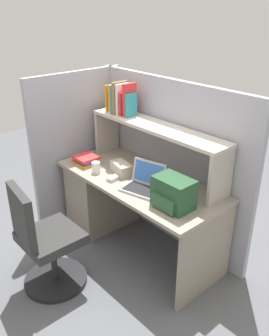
# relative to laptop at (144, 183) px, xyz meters

# --- Properties ---
(ground_plane) EXTENTS (8.00, 8.00, 0.00)m
(ground_plane) POSITION_rel_laptop_xyz_m (-0.17, 0.09, -0.78)
(ground_plane) COLOR #595B60
(desk) EXTENTS (1.60, 0.70, 0.73)m
(desk) POSITION_rel_laptop_xyz_m (-0.55, 0.09, -0.38)
(desk) COLOR gray
(desk) RESTS_ON ground_plane
(cubicle_partition_rear) EXTENTS (1.84, 0.05, 1.55)m
(cubicle_partition_rear) POSITION_rel_laptop_xyz_m (-0.17, 0.47, -0.01)
(cubicle_partition_rear) COLOR #9E9EA8
(cubicle_partition_rear) RESTS_ON ground_plane
(cubicle_partition_left) EXTENTS (0.05, 1.06, 1.55)m
(cubicle_partition_left) POSITION_rel_laptop_xyz_m (-1.02, 0.04, -0.01)
(cubicle_partition_left) COLOR #9E9EA8
(cubicle_partition_left) RESTS_ON ground_plane
(overhead_hutch) EXTENTS (1.44, 0.28, 0.45)m
(overhead_hutch) POSITION_rel_laptop_xyz_m (-0.17, 0.29, 0.30)
(overhead_hutch) COLOR #B3A99C
(overhead_hutch) RESTS_ON desk
(reference_books_on_shelf) EXTENTS (0.31, 0.19, 0.30)m
(reference_books_on_shelf) POSITION_rel_laptop_xyz_m (-0.63, 0.29, 0.53)
(reference_books_on_shelf) COLOR orange
(reference_books_on_shelf) RESTS_ON overhead_hutch
(laptop) EXTENTS (0.36, 0.32, 0.22)m
(laptop) POSITION_rel_laptop_xyz_m (0.00, 0.00, 0.00)
(laptop) COLOR #B7BABF
(laptop) RESTS_ON desk
(backpack) EXTENTS (0.30, 0.22, 0.24)m
(backpack) POSITION_rel_laptop_xyz_m (0.35, -0.03, 0.06)
(backpack) COLOR #264C2D
(backpack) RESTS_ON desk
(computer_mouse) EXTENTS (0.07, 0.11, 0.03)m
(computer_mouse) POSITION_rel_laptop_xyz_m (-0.29, -0.09, -0.03)
(computer_mouse) COLOR silver
(computer_mouse) RESTS_ON desk
(paper_cup) EXTENTS (0.08, 0.08, 0.10)m
(paper_cup) POSITION_rel_laptop_xyz_m (-0.52, -0.11, -0.00)
(paper_cup) COLOR white
(paper_cup) RESTS_ON desk
(tissue_box) EXTENTS (0.24, 0.16, 0.10)m
(tissue_box) POSITION_rel_laptop_xyz_m (-0.35, 0.04, -0.00)
(tissue_box) COLOR #BFB299
(tissue_box) RESTS_ON desk
(desk_book_stack) EXTENTS (0.22, 0.20, 0.08)m
(desk_book_stack) POSITION_rel_laptop_xyz_m (-0.74, -0.07, -0.01)
(desk_book_stack) COLOR orange
(desk_book_stack) RESTS_ON desk
(office_chair) EXTENTS (0.52, 0.52, 0.93)m
(office_chair) POSITION_rel_laptop_xyz_m (-0.28, -0.80, -0.39)
(office_chair) COLOR black
(office_chair) RESTS_ON ground_plane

